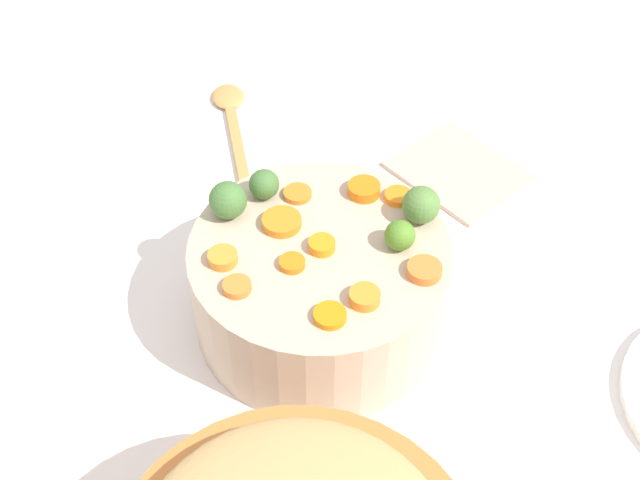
{
  "coord_description": "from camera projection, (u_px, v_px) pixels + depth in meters",
  "views": [
    {
      "loc": [
        0.42,
        0.29,
        0.7
      ],
      "look_at": [
        -0.0,
        -0.05,
        0.14
      ],
      "focal_mm": 45.57,
      "sensor_mm": 36.0,
      "label": 1
    }
  ],
  "objects": [
    {
      "name": "carrot_slice_10",
      "position": [
        297.0,
        194.0,
        0.84
      ],
      "size": [
        0.04,
        0.04,
        0.01
      ],
      "primitive_type": "cylinder",
      "rotation": [
        0.0,
        0.0,
        0.53
      ],
      "color": "orange",
      "rests_on": "serving_bowl_carrots"
    },
    {
      "name": "carrot_slice_0",
      "position": [
        223.0,
        258.0,
        0.77
      ],
      "size": [
        0.03,
        0.03,
        0.01
      ],
      "primitive_type": "cylinder",
      "rotation": [
        0.0,
        0.0,
        4.82
      ],
      "color": "orange",
      "rests_on": "serving_bowl_carrots"
    },
    {
      "name": "brussels_sprout_3",
      "position": [
        228.0,
        200.0,
        0.8
      ],
      "size": [
        0.04,
        0.04,
        0.04
      ],
      "primitive_type": "sphere",
      "color": "#457637",
      "rests_on": "serving_bowl_carrots"
    },
    {
      "name": "brussels_sprout_1",
      "position": [
        264.0,
        184.0,
        0.83
      ],
      "size": [
        0.03,
        0.03,
        0.03
      ],
      "primitive_type": "sphere",
      "color": "#426F34",
      "rests_on": "serving_bowl_carrots"
    },
    {
      "name": "carrot_slice_7",
      "position": [
        325.0,
        242.0,
        0.78
      ],
      "size": [
        0.03,
        0.03,
        0.01
      ],
      "primitive_type": "cylinder",
      "rotation": [
        0.0,
        0.0,
        3.11
      ],
      "color": "orange",
      "rests_on": "serving_bowl_carrots"
    },
    {
      "name": "carrot_slice_9",
      "position": [
        398.0,
        196.0,
        0.83
      ],
      "size": [
        0.04,
        0.04,
        0.01
      ],
      "primitive_type": "cylinder",
      "rotation": [
        0.0,
        0.0,
        2.55
      ],
      "color": "orange",
      "rests_on": "serving_bowl_carrots"
    },
    {
      "name": "carrot_slice_6",
      "position": [
        365.0,
        297.0,
        0.73
      ],
      "size": [
        0.03,
        0.03,
        0.01
      ],
      "primitive_type": "cylinder",
      "rotation": [
        0.0,
        0.0,
        0.0
      ],
      "color": "orange",
      "rests_on": "serving_bowl_carrots"
    },
    {
      "name": "carrot_slice_2",
      "position": [
        279.0,
        224.0,
        0.8
      ],
      "size": [
        0.06,
        0.06,
        0.01
      ],
      "primitive_type": "cylinder",
      "rotation": [
        0.0,
        0.0,
        0.65
      ],
      "color": "orange",
      "rests_on": "serving_bowl_carrots"
    },
    {
      "name": "carrot_slice_4",
      "position": [
        237.0,
        287.0,
        0.75
      ],
      "size": [
        0.04,
        0.04,
        0.01
      ],
      "primitive_type": "cylinder",
      "rotation": [
        0.0,
        0.0,
        4.25
      ],
      "color": "orange",
      "rests_on": "serving_bowl_carrots"
    },
    {
      "name": "carrot_slice_5",
      "position": [
        330.0,
        316.0,
        0.72
      ],
      "size": [
        0.04,
        0.04,
        0.01
      ],
      "primitive_type": "cylinder",
      "rotation": [
        0.0,
        0.0,
        4.51
      ],
      "color": "orange",
      "rests_on": "serving_bowl_carrots"
    },
    {
      "name": "tabletop",
      "position": [
        358.0,
        349.0,
        0.85
      ],
      "size": [
        2.4,
        2.4,
        0.02
      ],
      "primitive_type": "cube",
      "color": "white",
      "rests_on": "ground"
    },
    {
      "name": "brussels_sprout_0",
      "position": [
        400.0,
        235.0,
        0.78
      ],
      "size": [
        0.03,
        0.03,
        0.03
      ],
      "primitive_type": "sphere",
      "color": "#518527",
      "rests_on": "serving_bowl_carrots"
    },
    {
      "name": "carrot_slice_3",
      "position": [
        292.0,
        263.0,
        0.77
      ],
      "size": [
        0.03,
        0.03,
        0.01
      ],
      "primitive_type": "cylinder",
      "rotation": [
        0.0,
        0.0,
        6.11
      ],
      "color": "orange",
      "rests_on": "serving_bowl_carrots"
    },
    {
      "name": "brussels_sprout_2",
      "position": [
        418.0,
        203.0,
        0.8
      ],
      "size": [
        0.04,
        0.04,
        0.04
      ],
      "primitive_type": "sphere",
      "color": "#53803A",
      "rests_on": "serving_bowl_carrots"
    },
    {
      "name": "dish_towel",
      "position": [
        459.0,
        171.0,
        1.03
      ],
      "size": [
        0.15,
        0.17,
        0.01
      ],
      "primitive_type": "cube",
      "rotation": [
        0.0,
        0.0,
        -0.17
      ],
      "color": "#CCAB95",
      "rests_on": "tabletop"
    },
    {
      "name": "carrot_slice_8",
      "position": [
        424.0,
        270.0,
        0.76
      ],
      "size": [
        0.04,
        0.04,
        0.01
      ],
      "primitive_type": "cylinder",
      "rotation": [
        0.0,
        0.0,
        1.82
      ],
      "color": "orange",
      "rests_on": "serving_bowl_carrots"
    },
    {
      "name": "carrot_slice_1",
      "position": [
        364.0,
        189.0,
        0.84
      ],
      "size": [
        0.05,
        0.05,
        0.01
      ],
      "primitive_type": "cylinder",
      "rotation": [
        0.0,
        0.0,
        2.2
      ],
      "color": "orange",
      "rests_on": "serving_bowl_carrots"
    },
    {
      "name": "wooden_spoon",
      "position": [
        234.0,
        124.0,
        1.09
      ],
      "size": [
        0.2,
        0.24,
        0.01
      ],
      "color": "#BC8B49",
      "rests_on": "tabletop"
    },
    {
      "name": "serving_bowl_carrots",
      "position": [
        320.0,
        284.0,
        0.82
      ],
      "size": [
        0.26,
        0.26,
        0.11
      ],
      "primitive_type": "cylinder",
      "color": "#C4AD92",
      "rests_on": "tabletop"
    }
  ]
}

